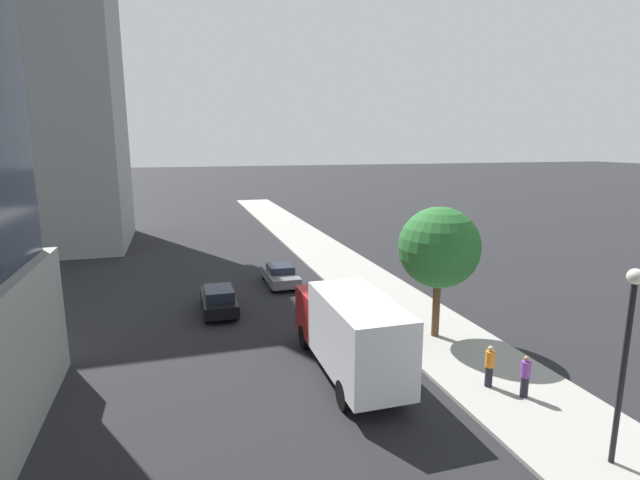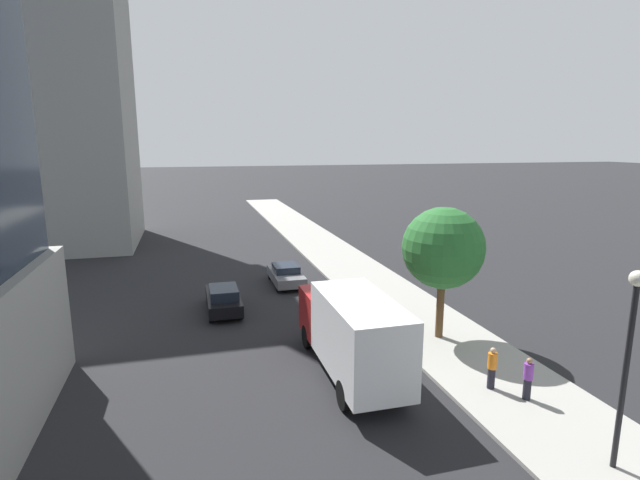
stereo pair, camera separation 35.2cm
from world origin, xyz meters
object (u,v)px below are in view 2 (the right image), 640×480
object	(u,v)px
street_tree	(443,248)
pedestrian_orange_shirt	(492,368)
construction_building	(51,68)
car_gray	(286,275)
pedestrian_purple_shirt	(528,378)
car_black	(224,299)
box_truck	(352,330)
street_lamp	(629,342)

from	to	relation	value
street_tree	pedestrian_orange_shirt	xyz separation A→B (m)	(-0.57, -4.98, -3.49)
construction_building	pedestrian_orange_shirt	bearing A→B (deg)	-57.53
street_tree	car_gray	bearing A→B (deg)	115.48
construction_building	street_tree	size ratio (longest dim) A/B	5.72
street_tree	pedestrian_purple_shirt	distance (m)	6.97
car_black	pedestrian_purple_shirt	xyz separation A→B (m)	(9.82, -12.68, 0.21)
car_black	box_truck	xyz separation A→B (m)	(4.39, -9.05, 1.19)
car_black	pedestrian_orange_shirt	size ratio (longest dim) A/B	2.75
pedestrian_purple_shirt	pedestrian_orange_shirt	distance (m)	1.29
street_tree	pedestrian_orange_shirt	size ratio (longest dim) A/B	3.83
car_gray	box_truck	xyz separation A→B (m)	(-0.00, -13.35, 1.27)
car_gray	car_black	bearing A→B (deg)	-135.56
construction_building	street_tree	xyz separation A→B (m)	(22.06, -28.79, -11.09)
street_tree	pedestrian_purple_shirt	world-z (taller)	street_tree
box_truck	pedestrian_purple_shirt	xyz separation A→B (m)	(5.43, -3.63, -0.98)
street_lamp	car_black	distance (m)	19.43
street_lamp	car_gray	size ratio (longest dim) A/B	1.35
car_gray	box_truck	world-z (taller)	box_truck
car_gray	pedestrian_purple_shirt	distance (m)	17.83
street_tree	pedestrian_purple_shirt	xyz separation A→B (m)	(0.21, -6.01, -3.51)
construction_building	pedestrian_purple_shirt	size ratio (longest dim) A/B	22.55
box_truck	pedestrian_orange_shirt	world-z (taller)	box_truck
construction_building	box_truck	bearing A→B (deg)	-61.63
construction_building	box_truck	distance (m)	37.95
street_lamp	street_tree	size ratio (longest dim) A/B	0.93
street_lamp	pedestrian_orange_shirt	world-z (taller)	street_lamp
pedestrian_purple_shirt	pedestrian_orange_shirt	bearing A→B (deg)	126.94
pedestrian_orange_shirt	car_black	bearing A→B (deg)	127.83
pedestrian_purple_shirt	construction_building	bearing A→B (deg)	122.61
car_gray	construction_building	bearing A→B (deg)	133.37
car_gray	pedestrian_orange_shirt	bearing A→B (deg)	-73.72
construction_building	street_tree	bearing A→B (deg)	-52.54
street_tree	car_black	bearing A→B (deg)	145.26
street_lamp	car_black	world-z (taller)	street_lamp
street_tree	pedestrian_purple_shirt	size ratio (longest dim) A/B	3.94
car_black	car_gray	bearing A→B (deg)	44.44
construction_building	pedestrian_purple_shirt	world-z (taller)	construction_building
street_lamp	car_gray	world-z (taller)	street_lamp
box_truck	pedestrian_purple_shirt	bearing A→B (deg)	-33.75
car_black	pedestrian_purple_shirt	world-z (taller)	pedestrian_purple_shirt
car_black	pedestrian_purple_shirt	distance (m)	16.04
construction_building	street_tree	world-z (taller)	construction_building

